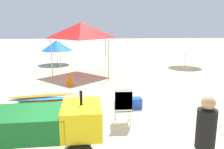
% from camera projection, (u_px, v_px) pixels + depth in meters
% --- Properties ---
extents(utility_cart, '(2.60, 1.38, 1.50)m').
position_uv_depth(utility_cart, '(42.00, 126.00, 4.86)').
color(utility_cart, '#146023').
rests_on(utility_cart, ground).
extents(stacked_plastic_chairs, '(0.48, 0.48, 1.11)m').
position_uv_depth(stacked_plastic_chairs, '(123.00, 103.00, 6.63)').
color(stacked_plastic_chairs, white).
rests_on(stacked_plastic_chairs, ground).
extents(surfboard_pile, '(2.58, 0.70, 0.32)m').
position_uv_depth(surfboard_pile, '(46.00, 99.00, 8.52)').
color(surfboard_pile, green).
rests_on(surfboard_pile, ground).
extents(lifeguard_near_left, '(0.32, 0.32, 1.72)m').
position_uv_depth(lifeguard_near_left, '(205.00, 139.00, 3.88)').
color(lifeguard_near_left, '#33598C').
rests_on(lifeguard_near_left, ground).
extents(popup_canopy, '(2.85, 2.85, 2.90)m').
position_uv_depth(popup_canopy, '(81.00, 30.00, 12.90)').
color(popup_canopy, '#B2B2B7').
rests_on(popup_canopy, ground).
extents(beach_umbrella_left, '(2.12, 2.12, 1.70)m').
position_uv_depth(beach_umbrella_left, '(57.00, 45.00, 16.49)').
color(beach_umbrella_left, beige).
rests_on(beach_umbrella_left, ground).
extents(beach_umbrella_far, '(2.13, 2.13, 1.92)m').
position_uv_depth(beach_umbrella_far, '(186.00, 43.00, 15.50)').
color(beach_umbrella_far, beige).
rests_on(beach_umbrella_far, ground).
extents(traffic_cone_near, '(0.42, 0.42, 0.59)m').
position_uv_depth(traffic_cone_near, '(70.00, 79.00, 10.97)').
color(traffic_cone_near, orange).
rests_on(traffic_cone_near, ground).
extents(cooler_box, '(0.46, 0.33, 0.36)m').
position_uv_depth(cooler_box, '(135.00, 103.00, 8.09)').
color(cooler_box, blue).
rests_on(cooler_box, ground).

